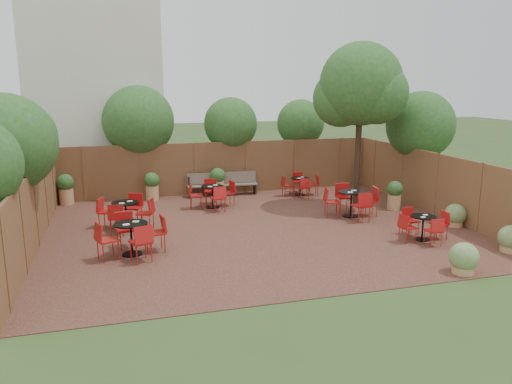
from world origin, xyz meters
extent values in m
plane|color=#354F23|center=(0.00, 0.00, 0.00)|extent=(80.00, 80.00, 0.00)
cube|color=#3D1F18|center=(0.00, 0.00, 0.01)|extent=(12.00, 10.00, 0.02)
cube|color=#56341F|center=(0.00, 5.00, 1.00)|extent=(12.00, 0.08, 2.00)
cube|color=#56341F|center=(-6.00, 0.00, 1.00)|extent=(0.08, 10.00, 2.00)
cube|color=#56341F|center=(6.00, 0.00, 1.00)|extent=(0.08, 10.00, 2.00)
cube|color=silver|center=(-4.50, 8.00, 4.00)|extent=(5.00, 4.00, 8.00)
sphere|color=#23501A|center=(-6.60, 3.00, 2.62)|extent=(2.06, 2.06, 2.06)
sphere|color=#23501A|center=(-6.50, 0.00, 2.74)|extent=(2.48, 2.48, 2.48)
sphere|color=#23501A|center=(-3.00, 5.70, 2.80)|extent=(2.65, 2.65, 2.65)
sphere|color=#23501A|center=(0.50, 5.60, 2.62)|extent=(2.08, 2.08, 2.08)
sphere|color=#23501A|center=(3.50, 5.80, 2.58)|extent=(1.94, 1.94, 1.94)
sphere|color=#23501A|center=(6.60, 2.00, 2.72)|extent=(2.42, 2.42, 2.42)
cylinder|color=black|center=(3.99, 1.63, 2.20)|extent=(0.24, 0.24, 4.36)
sphere|color=#23501A|center=(3.99, 1.63, 4.17)|extent=(2.73, 2.73, 2.73)
sphere|color=#23501A|center=(3.49, 2.03, 3.69)|extent=(1.91, 1.91, 1.91)
sphere|color=#23501A|center=(4.39, 1.23, 3.86)|extent=(2.00, 2.00, 2.00)
cube|color=brown|center=(-0.69, 4.55, 0.42)|extent=(1.42, 0.50, 0.05)
cube|color=brown|center=(-0.69, 4.74, 0.67)|extent=(1.40, 0.19, 0.42)
cube|color=black|center=(-1.32, 4.55, 0.21)|extent=(0.08, 0.42, 0.37)
cube|color=black|center=(-0.05, 4.55, 0.21)|extent=(0.08, 0.42, 0.37)
cube|color=brown|center=(0.56, 4.55, 0.42)|extent=(1.42, 0.54, 0.05)
cube|color=brown|center=(0.56, 4.74, 0.67)|extent=(1.40, 0.22, 0.42)
cube|color=black|center=(-0.08, 4.55, 0.21)|extent=(0.09, 0.42, 0.37)
cube|color=black|center=(1.19, 4.55, 0.21)|extent=(0.09, 0.42, 0.37)
cylinder|color=black|center=(2.76, 3.80, 0.03)|extent=(0.40, 0.40, 0.03)
cylinder|color=black|center=(2.76, 3.80, 0.35)|extent=(0.05, 0.05, 0.63)
cylinder|color=black|center=(2.76, 3.80, 0.68)|extent=(0.69, 0.69, 0.03)
cube|color=white|center=(2.87, 3.87, 0.70)|extent=(0.13, 0.10, 0.01)
cube|color=white|center=(2.67, 3.69, 0.70)|extent=(0.13, 0.10, 0.01)
cylinder|color=black|center=(-3.71, 1.05, 0.04)|extent=(0.46, 0.46, 0.03)
cylinder|color=black|center=(-3.71, 1.05, 0.41)|extent=(0.05, 0.05, 0.74)
cylinder|color=black|center=(-3.71, 1.05, 0.79)|extent=(0.80, 0.80, 0.03)
cube|color=white|center=(-3.59, 1.13, 0.81)|extent=(0.17, 0.14, 0.02)
cube|color=white|center=(-3.82, 0.92, 0.81)|extent=(0.17, 0.14, 0.02)
cylinder|color=black|center=(-3.65, -1.35, 0.04)|extent=(0.48, 0.48, 0.03)
cylinder|color=black|center=(-3.65, -1.35, 0.42)|extent=(0.05, 0.05, 0.76)
cylinder|color=black|center=(-3.65, -1.35, 0.82)|extent=(0.83, 0.83, 0.03)
cube|color=white|center=(-3.52, -1.27, 0.84)|extent=(0.18, 0.15, 0.02)
cube|color=white|center=(-3.76, -1.49, 0.84)|extent=(0.18, 0.15, 0.02)
cylinder|color=black|center=(3.21, 0.45, 0.04)|extent=(0.49, 0.49, 0.03)
cylinder|color=black|center=(3.21, 0.45, 0.43)|extent=(0.06, 0.06, 0.77)
cylinder|color=black|center=(3.21, 0.45, 0.83)|extent=(0.84, 0.84, 0.03)
cube|color=white|center=(3.35, 0.53, 0.85)|extent=(0.16, 0.12, 0.02)
cube|color=white|center=(3.10, 0.31, 0.85)|extent=(0.16, 0.12, 0.02)
cylinder|color=black|center=(-0.80, 2.80, 0.04)|extent=(0.45, 0.45, 0.03)
cylinder|color=black|center=(-0.80, 2.80, 0.40)|extent=(0.05, 0.05, 0.71)
cylinder|color=black|center=(-0.80, 2.80, 0.76)|extent=(0.77, 0.77, 0.03)
cube|color=white|center=(-0.68, 2.88, 0.79)|extent=(0.15, 0.11, 0.02)
cube|color=white|center=(-0.90, 2.67, 0.79)|extent=(0.15, 0.11, 0.02)
cylinder|color=black|center=(3.99, -2.29, 0.03)|extent=(0.40, 0.40, 0.03)
cylinder|color=black|center=(3.99, -2.29, 0.35)|extent=(0.05, 0.05, 0.63)
cylinder|color=black|center=(3.99, -2.29, 0.68)|extent=(0.68, 0.68, 0.03)
cube|color=white|center=(4.10, -2.22, 0.70)|extent=(0.13, 0.10, 0.01)
cube|color=white|center=(3.90, -2.40, 0.70)|extent=(0.13, 0.10, 0.01)
cylinder|color=tan|center=(-2.70, 4.54, 0.28)|extent=(0.46, 0.46, 0.53)
sphere|color=#23501A|center=(-2.70, 4.54, 0.76)|extent=(0.55, 0.55, 0.55)
cylinder|color=tan|center=(-0.25, 4.64, 0.29)|extent=(0.48, 0.48, 0.55)
sphere|color=#23501A|center=(-0.25, 4.64, 0.78)|extent=(0.57, 0.57, 0.57)
cylinder|color=tan|center=(-5.65, 4.70, 0.30)|extent=(0.49, 0.49, 0.56)
sphere|color=#23501A|center=(-5.65, 4.70, 0.80)|extent=(0.59, 0.59, 0.59)
cylinder|color=tan|center=(5.06, 0.93, 0.27)|extent=(0.44, 0.44, 0.50)
sphere|color=#23501A|center=(5.06, 0.93, 0.72)|extent=(0.52, 0.52, 0.52)
cylinder|color=tan|center=(5.56, -3.73, 0.13)|extent=(0.46, 0.46, 0.21)
sphere|color=#638344|center=(5.56, -3.73, 0.39)|extent=(0.63, 0.63, 0.63)
cylinder|color=tan|center=(3.45, -4.65, 0.13)|extent=(0.48, 0.48, 0.22)
sphere|color=#638344|center=(3.45, -4.65, 0.40)|extent=(0.65, 0.65, 0.65)
cylinder|color=tan|center=(5.70, -1.40, 0.12)|extent=(0.46, 0.46, 0.21)
sphere|color=#638344|center=(5.70, -1.40, 0.39)|extent=(0.63, 0.63, 0.63)
camera|label=1|loc=(-3.91, -13.52, 4.20)|focal=34.97mm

